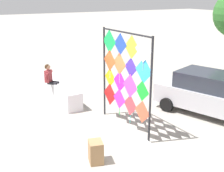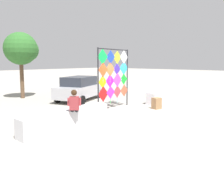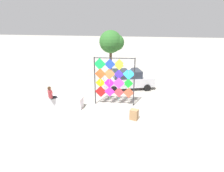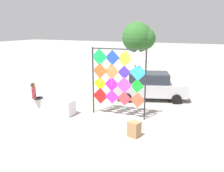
{
  "view_description": "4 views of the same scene",
  "coord_description": "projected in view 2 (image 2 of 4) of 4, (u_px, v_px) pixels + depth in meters",
  "views": [
    {
      "loc": [
        7.88,
        -4.13,
        4.52
      ],
      "look_at": [
        -0.48,
        0.49,
        1.45
      ],
      "focal_mm": 46.57,
      "sensor_mm": 36.0,
      "label": 1
    },
    {
      "loc": [
        -9.39,
        -7.21,
        2.66
      ],
      "look_at": [
        -0.5,
        0.55,
        1.34
      ],
      "focal_mm": 35.24,
      "sensor_mm": 36.0,
      "label": 2
    },
    {
      "loc": [
        1.96,
        -11.14,
        5.64
      ],
      "look_at": [
        -0.15,
        0.27,
        1.56
      ],
      "focal_mm": 29.95,
      "sensor_mm": 36.0,
      "label": 3
    },
    {
      "loc": [
        4.45,
        -9.55,
        4.29
      ],
      "look_at": [
        -0.1,
        0.09,
        1.68
      ],
      "focal_mm": 38.39,
      "sensor_mm": 36.0,
      "label": 4
    }
  ],
  "objects": [
    {
      "name": "cardboard_box_large",
      "position": [
        157.0,
        103.0,
        12.37
      ],
      "size": [
        0.54,
        0.48,
        0.64
      ],
      "primitive_type": "cube",
      "rotation": [
        0.0,
        0.0,
        -0.27
      ],
      "color": "#9E754C",
      "rests_on": "ground"
    },
    {
      "name": "parked_car",
      "position": [
        80.0,
        88.0,
        15.14
      ],
      "size": [
        4.57,
        3.12,
        1.63
      ],
      "color": "#B7B7BC",
      "rests_on": "ground"
    },
    {
      "name": "plaza_ledge_left",
      "position": [
        67.0,
        119.0,
        8.76
      ],
      "size": [
        4.0,
        0.64,
        0.75
      ],
      "primitive_type": "cube",
      "color": "silver",
      "rests_on": "ground"
    },
    {
      "name": "kite_display_rack",
      "position": [
        114.0,
        74.0,
        12.24
      ],
      "size": [
        2.77,
        0.24,
        3.37
      ],
      "color": "#232328",
      "rests_on": "ground"
    },
    {
      "name": "tree_far_right",
      "position": [
        22.0,
        49.0,
        15.75
      ],
      "size": [
        2.55,
        2.32,
        4.74
      ],
      "color": "brown",
      "rests_on": "ground"
    },
    {
      "name": "ground",
      "position": [
        126.0,
        110.0,
        12.03
      ],
      "size": [
        120.0,
        120.0,
        0.0
      ],
      "primitive_type": "plane",
      "color": "#9E998E"
    },
    {
      "name": "plaza_ledge_right",
      "position": [
        165.0,
        95.0,
        14.91
      ],
      "size": [
        4.0,
        0.64,
        0.75
      ],
      "primitive_type": "cube",
      "color": "silver",
      "rests_on": "ground"
    },
    {
      "name": "seated_vendor",
      "position": [
        75.0,
        106.0,
        8.53
      ],
      "size": [
        0.75,
        0.75,
        1.6
      ],
      "color": "black",
      "rests_on": "ground"
    }
  ]
}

